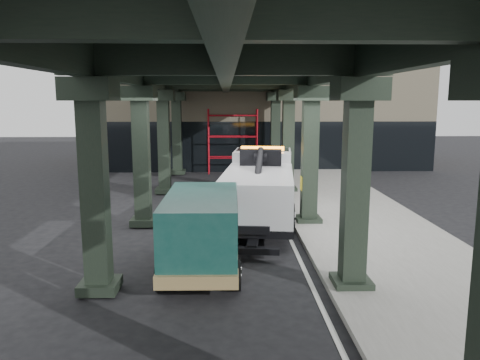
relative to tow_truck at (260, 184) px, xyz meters
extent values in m
plane|color=black|center=(-0.90, -3.01, -1.34)|extent=(90.00, 90.00, 0.00)
cube|color=gray|center=(3.60, -1.01, -1.27)|extent=(5.00, 40.00, 0.15)
cube|color=silver|center=(0.80, -1.01, -1.34)|extent=(0.12, 38.00, 0.01)
cube|color=black|center=(1.70, -7.01, 1.16)|extent=(0.55, 0.55, 5.00)
cube|color=black|center=(1.70, -7.01, 3.41)|extent=(1.10, 1.10, 0.50)
cube|color=black|center=(1.70, -7.01, -1.16)|extent=(0.90, 0.90, 0.24)
cube|color=black|center=(1.70, -1.01, 1.16)|extent=(0.55, 0.55, 5.00)
cube|color=black|center=(1.70, -1.01, 3.41)|extent=(1.10, 1.10, 0.50)
cube|color=black|center=(1.70, -1.01, -1.16)|extent=(0.90, 0.90, 0.24)
cube|color=black|center=(1.70, 4.99, 1.16)|extent=(0.55, 0.55, 5.00)
cube|color=black|center=(1.70, 4.99, 3.41)|extent=(1.10, 1.10, 0.50)
cube|color=black|center=(1.70, 4.99, -1.16)|extent=(0.90, 0.90, 0.24)
cube|color=black|center=(1.70, 10.99, 1.16)|extent=(0.55, 0.55, 5.00)
cube|color=black|center=(1.70, 10.99, 3.41)|extent=(1.10, 1.10, 0.50)
cube|color=black|center=(1.70, 10.99, -1.16)|extent=(0.90, 0.90, 0.24)
cube|color=black|center=(-4.30, -7.01, 1.16)|extent=(0.55, 0.55, 5.00)
cube|color=black|center=(-4.30, -7.01, 3.41)|extent=(1.10, 1.10, 0.50)
cube|color=black|center=(-4.30, -7.01, -1.16)|extent=(0.90, 0.90, 0.24)
cube|color=black|center=(-4.30, -1.01, 1.16)|extent=(0.55, 0.55, 5.00)
cube|color=black|center=(-4.30, -1.01, 3.41)|extent=(1.10, 1.10, 0.50)
cube|color=black|center=(-4.30, -1.01, -1.16)|extent=(0.90, 0.90, 0.24)
cube|color=black|center=(-4.30, 4.99, 1.16)|extent=(0.55, 0.55, 5.00)
cube|color=black|center=(-4.30, 4.99, 3.41)|extent=(1.10, 1.10, 0.50)
cube|color=black|center=(-4.30, 4.99, -1.16)|extent=(0.90, 0.90, 0.24)
cube|color=black|center=(-4.30, 10.99, 1.16)|extent=(0.55, 0.55, 5.00)
cube|color=black|center=(-4.30, 10.99, 3.41)|extent=(1.10, 1.10, 0.50)
cube|color=black|center=(-4.30, 10.99, -1.16)|extent=(0.90, 0.90, 0.24)
cube|color=black|center=(1.70, -1.01, 4.21)|extent=(0.35, 32.00, 1.10)
cube|color=black|center=(-4.30, -1.01, 4.21)|extent=(0.35, 32.00, 1.10)
cube|color=black|center=(-1.30, -1.01, 4.21)|extent=(0.35, 32.00, 1.10)
cube|color=black|center=(-1.30, -1.01, 4.91)|extent=(7.40, 32.00, 0.30)
cube|color=#C6B793|center=(1.10, 16.99, 2.66)|extent=(22.00, 10.00, 8.00)
cylinder|color=#AE0D19|center=(-2.40, 11.89, 0.66)|extent=(0.08, 0.08, 4.00)
cylinder|color=#AE0D19|center=(-2.40, 11.09, 0.66)|extent=(0.08, 0.08, 4.00)
cylinder|color=#AE0D19|center=(0.60, 11.89, 0.66)|extent=(0.08, 0.08, 4.00)
cylinder|color=#AE0D19|center=(0.60, 11.09, 0.66)|extent=(0.08, 0.08, 4.00)
cylinder|color=#AE0D19|center=(-0.90, 11.89, -0.34)|extent=(3.00, 0.08, 0.08)
cylinder|color=#AE0D19|center=(-0.90, 11.89, 0.96)|extent=(3.00, 0.08, 0.08)
cylinder|color=#AE0D19|center=(-0.90, 11.89, 2.26)|extent=(3.00, 0.08, 0.08)
cube|color=black|center=(-0.06, -0.51, -0.65)|extent=(1.89, 7.53, 0.25)
cube|color=silver|center=(0.24, 2.01, 0.20)|extent=(2.61, 2.65, 1.79)
cube|color=silver|center=(0.37, 3.04, -0.30)|extent=(2.41, 0.97, 0.90)
cube|color=black|center=(0.27, 2.25, 0.70)|extent=(2.33, 1.55, 0.85)
cube|color=silver|center=(-0.20, -1.65, 0.00)|extent=(2.97, 5.23, 1.39)
cube|color=orange|center=(0.22, 1.81, 1.19)|extent=(1.81, 0.49, 0.16)
cube|color=black|center=(0.04, 0.33, 0.99)|extent=(1.65, 0.78, 0.60)
cylinder|color=black|center=(-0.18, -1.45, 0.75)|extent=(0.66, 3.48, 1.33)
cube|color=black|center=(-0.51, -4.17, -1.00)|extent=(0.46, 1.42, 0.18)
cube|color=black|center=(-0.59, -4.86, -1.05)|extent=(1.61, 0.44, 0.18)
cylinder|color=black|center=(-0.81, 2.43, -0.80)|extent=(0.48, 1.13, 1.09)
cylinder|color=silver|center=(-0.81, 2.43, -0.80)|extent=(0.46, 0.64, 0.60)
cylinder|color=black|center=(1.37, 2.17, -0.80)|extent=(0.48, 1.13, 1.09)
cylinder|color=silver|center=(1.37, 2.17, -0.80)|extent=(0.46, 0.64, 0.60)
cylinder|color=black|center=(-1.20, -0.83, -0.80)|extent=(0.48, 1.13, 1.09)
cylinder|color=silver|center=(-1.20, -0.83, -0.80)|extent=(0.46, 0.64, 0.60)
cylinder|color=black|center=(0.97, -1.09, -0.80)|extent=(0.48, 1.13, 1.09)
cylinder|color=silver|center=(0.97, -1.09, -0.80)|extent=(0.46, 0.64, 0.60)
cylinder|color=black|center=(-1.36, -2.11, -0.80)|extent=(0.48, 1.13, 1.09)
cylinder|color=silver|center=(-1.36, -2.11, -0.80)|extent=(0.46, 0.64, 0.60)
cylinder|color=black|center=(0.81, -2.37, -0.80)|extent=(0.48, 1.13, 1.09)
cylinder|color=silver|center=(0.81, -2.37, -0.80)|extent=(0.46, 0.64, 0.60)
cube|color=#103B35|center=(-1.92, -3.16, -0.50)|extent=(1.83, 1.00, 0.80)
cube|color=#103B35|center=(-1.95, -5.60, -0.15)|extent=(1.92, 4.02, 1.73)
cube|color=olive|center=(-1.94, -5.25, -0.86)|extent=(1.97, 4.99, 0.31)
cube|color=black|center=(-1.92, -3.52, 0.21)|extent=(1.74, 0.40, 0.74)
cube|color=black|center=(-1.94, -5.34, 0.30)|extent=(1.93, 3.22, 0.49)
cube|color=silver|center=(-1.91, -2.69, -0.86)|extent=(1.78, 0.13, 0.27)
cylinder|color=black|center=(-2.80, -3.20, -0.97)|extent=(0.26, 0.75, 0.75)
cylinder|color=silver|center=(-2.80, -3.20, -0.97)|extent=(0.29, 0.41, 0.41)
cylinder|color=black|center=(-1.03, -3.22, -0.97)|extent=(0.26, 0.75, 0.75)
cylinder|color=silver|center=(-1.03, -3.22, -0.97)|extent=(0.29, 0.41, 0.41)
cylinder|color=black|center=(-2.85, -6.92, -0.97)|extent=(0.26, 0.75, 0.75)
cylinder|color=silver|center=(-2.85, -6.92, -0.97)|extent=(0.29, 0.41, 0.41)
cylinder|color=black|center=(-1.08, -6.95, -0.97)|extent=(0.26, 0.75, 0.75)
cylinder|color=silver|center=(-1.08, -6.95, -0.97)|extent=(0.29, 0.41, 0.41)
camera|label=1|loc=(-1.28, -17.60, 3.16)|focal=35.00mm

